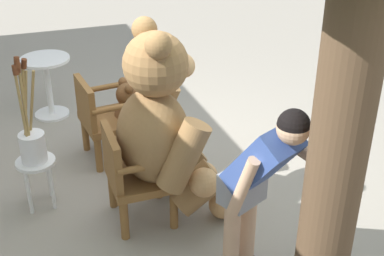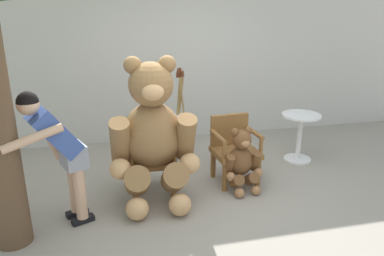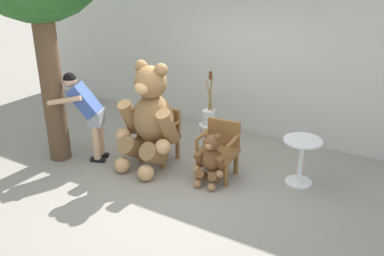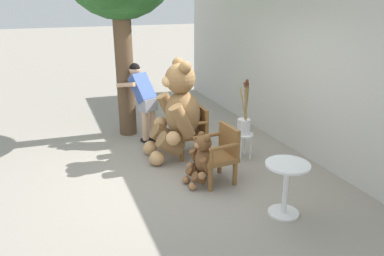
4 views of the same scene
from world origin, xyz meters
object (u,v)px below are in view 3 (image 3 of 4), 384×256
object	(u,v)px
wooden_chair_left	(161,133)
teddy_bear_small	(211,159)
person_visitor	(87,109)
white_stool	(209,130)
wooden_chair_right	(219,148)
round_side_table	(301,156)
brush_bucket	(209,113)
teddy_bear_large	(150,117)

from	to	relation	value
wooden_chair_left	teddy_bear_small	world-z (taller)	wooden_chair_left
person_visitor	white_stool	size ratio (longest dim) A/B	3.22
wooden_chair_right	white_stool	size ratio (longest dim) A/B	1.87
wooden_chair_right	white_stool	world-z (taller)	wooden_chair_right
teddy_bear_small	round_side_table	size ratio (longest dim) A/B	1.12
person_visitor	brush_bucket	distance (m)	2.03
teddy_bear_small	person_visitor	distance (m)	2.18
wooden_chair_left	wooden_chair_right	world-z (taller)	same
teddy_bear_small	person_visitor	size ratio (longest dim) A/B	0.54
wooden_chair_right	teddy_bear_large	size ratio (longest dim) A/B	0.50
wooden_chair_right	brush_bucket	world-z (taller)	brush_bucket
teddy_bear_small	brush_bucket	xyz separation A→B (m)	(-0.59, 1.02, 0.28)
wooden_chair_right	person_visitor	bearing A→B (deg)	-163.64
person_visitor	round_side_table	xyz separation A→B (m)	(3.24, 1.00, -0.44)
wooden_chair_right	person_visitor	distance (m)	2.22
teddy_bear_large	teddy_bear_small	world-z (taller)	teddy_bear_large
wooden_chair_left	wooden_chair_right	xyz separation A→B (m)	(1.08, -0.00, 0.00)
teddy_bear_large	round_side_table	bearing A→B (deg)	16.42
wooden_chair_right	teddy_bear_large	world-z (taller)	teddy_bear_large
wooden_chair_left	brush_bucket	distance (m)	0.91
wooden_chair_right	brush_bucket	size ratio (longest dim) A/B	0.91
teddy_bear_large	teddy_bear_small	distance (m)	1.18
wooden_chair_right	white_stool	xyz separation A→B (m)	(-0.59, 0.73, -0.11)
person_visitor	brush_bucket	bearing A→B (deg)	41.90
teddy_bear_large	brush_bucket	bearing A→B (deg)	63.43
wooden_chair_right	round_side_table	xyz separation A→B (m)	(1.16, 0.39, -0.01)
wooden_chair_right	round_side_table	distance (m)	1.22
round_side_table	white_stool	bearing A→B (deg)	168.80
wooden_chair_left	white_stool	world-z (taller)	wooden_chair_left
person_visitor	white_stool	bearing A→B (deg)	41.93
wooden_chair_right	round_side_table	world-z (taller)	wooden_chair_right
brush_bucket	round_side_table	distance (m)	1.79
person_visitor	brush_bucket	size ratio (longest dim) A/B	1.57
teddy_bear_large	teddy_bear_small	bearing A→B (deg)	-0.61
wooden_chair_left	brush_bucket	bearing A→B (deg)	55.82
white_stool	brush_bucket	world-z (taller)	brush_bucket
teddy_bear_large	person_visitor	world-z (taller)	teddy_bear_large
teddy_bear_large	white_stool	world-z (taller)	teddy_bear_large
teddy_bear_large	brush_bucket	distance (m)	1.14
wooden_chair_left	teddy_bear_small	xyz separation A→B (m)	(1.09, -0.29, -0.07)
teddy_bear_small	brush_bucket	distance (m)	1.21
wooden_chair_left	wooden_chair_right	distance (m)	1.08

